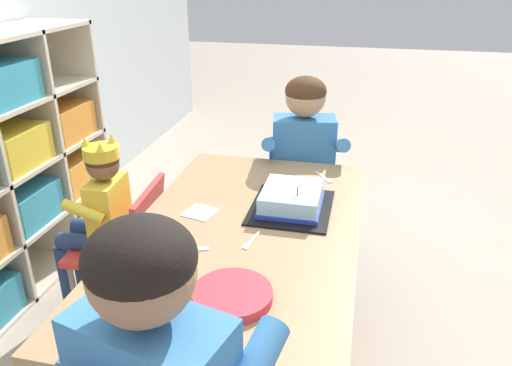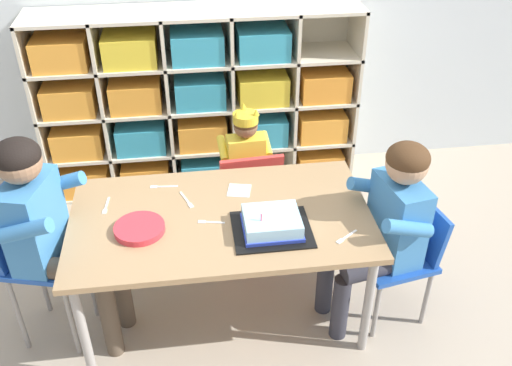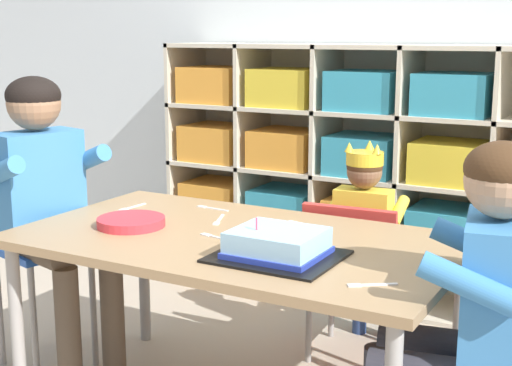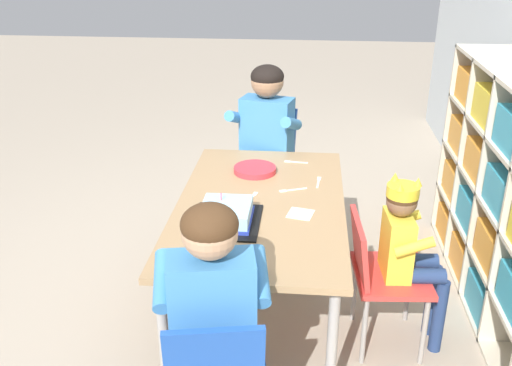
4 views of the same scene
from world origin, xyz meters
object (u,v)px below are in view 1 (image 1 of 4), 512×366
Objects in this scene: paper_plate_stack at (232,295)px; fork_at_table_front_edge at (190,250)px; fork_beside_plate_stack at (325,178)px; guest_at_table_side at (304,159)px; classroom_chair_guest_side at (301,189)px; fork_scattered_mid_table at (139,327)px; child_with_crown at (99,209)px; fork_near_cake_tray at (251,241)px; activity_table at (243,245)px; birthday_cake_on_tray at (291,200)px; fork_near_child_seat at (136,265)px; classroom_chair_blue at (127,240)px.

fork_at_table_front_edge is (0.22, 0.20, -0.01)m from paper_plate_stack.
guest_at_table_side is at bearing -7.13° from fork_beside_plate_stack.
classroom_chair_guest_side is 4.78× the size of fork_scattered_mid_table.
fork_near_cake_tray is (-0.24, -0.71, 0.08)m from child_with_crown.
fork_near_cake_tray reaches higher than activity_table.
birthday_cake_on_tray is 2.51× the size of fork_at_table_front_edge.
fork_at_table_front_edge and fork_near_cake_tray have the same top height.
classroom_chair_guest_side is at bearing -1.14° from paper_plate_stack.
child_with_crown is 0.89m from fork_scattered_mid_table.
activity_table is 10.08× the size of fork_near_child_seat.
classroom_chair_blue is 0.94m from classroom_chair_guest_side.
child_with_crown is 6.06× the size of fork_at_table_front_edge.
fork_near_cake_tray is at bearing 66.87° from child_with_crown.
birthday_cake_on_tray reaches higher than fork_beside_plate_stack.
guest_at_table_side is at bearing -8.13° from activity_table.
activity_table is 0.27m from birthday_cake_on_tray.
child_with_crown is at bearing -90.38° from classroom_chair_blue.
paper_plate_stack is 0.26m from fork_scattered_mid_table.
classroom_chair_guest_side is (0.68, -0.65, -0.00)m from classroom_chair_blue.
fork_at_table_front_edge is (-1.02, 0.23, 0.23)m from classroom_chair_guest_side.
guest_at_table_side reaches higher than child_with_crown.
fork_near_child_seat is at bearing 73.95° from paper_plate_stack.
child_with_crown is (-0.01, 0.11, 0.14)m from classroom_chair_blue.
fork_near_cake_tray and fork_beside_plate_stack have the same top height.
fork_near_cake_tray is at bearing -105.27° from guest_at_table_side.
birthday_cake_on_tray is at bearing -31.95° from activity_table.
guest_at_table_side is 0.55m from birthday_cake_on_tray.
fork_at_table_front_edge is at bearing -113.18° from classroom_chair_guest_side.
child_with_crown is at bearing -154.11° from guest_at_table_side.
fork_at_table_front_edge is at bearing 46.17° from classroom_chair_blue.
paper_plate_stack is 1.63× the size of fork_near_child_seat.
classroom_chair_guest_side is at bearing -123.60° from fork_at_table_front_edge.
child_with_crown is 1.03m from classroom_chair_guest_side.
classroom_chair_blue is 1.01× the size of classroom_chair_guest_side.
classroom_chair_guest_side is 0.96m from fork_near_cake_tray.
activity_table is 1.65× the size of child_with_crown.
fork_scattered_mid_table is at bearing 68.60° from fork_at_table_front_edge.
child_with_crown is at bearing 75.93° from fork_beside_plate_stack.
guest_at_table_side is 7.93× the size of fork_near_cake_tray.
fork_beside_plate_stack is at bearing -17.04° from birthday_cake_on_tray.
activity_table is 12.07× the size of fork_beside_plate_stack.
classroom_chair_guest_side is at bearing 4.11° from birthday_cake_on_tray.
fork_beside_plate_stack is (0.34, -0.79, 0.22)m from classroom_chair_blue.
guest_at_table_side is at bearing -2.29° from paper_plate_stack.
paper_plate_stack is 1.62× the size of fork_at_table_front_edge.
birthday_cake_on_tray is at bearing -6.98° from paper_plate_stack.
classroom_chair_guest_side is at bearing 90.00° from guest_at_table_side.
activity_table is 0.39m from fork_near_child_seat.
fork_beside_plate_stack is at bearing 106.67° from child_with_crown.
guest_at_table_side is 0.95m from fork_at_table_front_edge.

